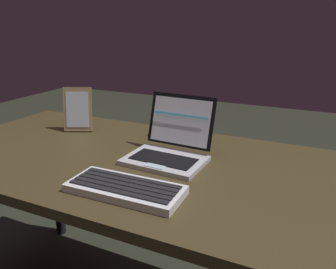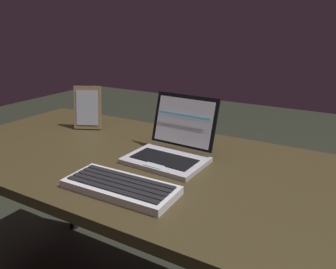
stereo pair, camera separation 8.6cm
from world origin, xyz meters
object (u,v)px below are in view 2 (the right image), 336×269
laptop_front (172,148)px  external_keyboard (121,187)px  photo_frame (88,108)px  coffee_mug (177,125)px

laptop_front → external_keyboard: laptop_front is taller
photo_frame → coffee_mug: (0.39, 0.10, -0.04)m
laptop_front → external_keyboard: bearing=-93.4°
external_keyboard → coffee_mug: (-0.09, 0.49, 0.04)m
photo_frame → coffee_mug: size_ratio=1.54×
photo_frame → external_keyboard: bearing=-39.3°
external_keyboard → photo_frame: bearing=140.7°
external_keyboard → coffee_mug: 0.50m
photo_frame → laptop_front: bearing=-14.2°
photo_frame → coffee_mug: photo_frame is taller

